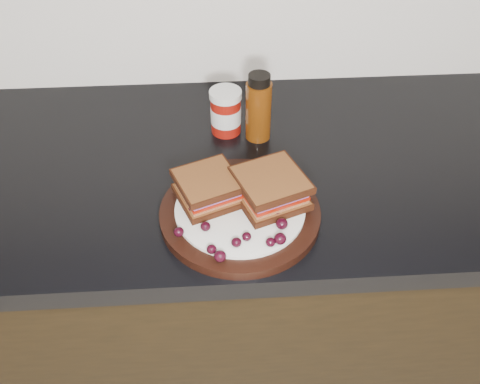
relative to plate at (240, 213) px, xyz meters
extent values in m
cube|color=black|center=(0.04, 0.15, -0.48)|extent=(3.96, 0.58, 0.86)
cube|color=black|center=(0.04, 0.15, -0.03)|extent=(3.98, 0.60, 0.04)
cylinder|color=black|center=(0.00, 0.00, 0.00)|extent=(0.28, 0.28, 0.02)
ellipsoid|color=black|center=(-0.10, -0.06, 0.02)|extent=(0.02, 0.02, 0.02)
ellipsoid|color=black|center=(-0.06, -0.05, 0.02)|extent=(0.02, 0.02, 0.02)
ellipsoid|color=black|center=(-0.05, -0.10, 0.02)|extent=(0.02, 0.02, 0.02)
ellipsoid|color=black|center=(-0.04, -0.12, 0.02)|extent=(0.02, 0.02, 0.02)
ellipsoid|color=black|center=(-0.01, -0.09, 0.02)|extent=(0.02, 0.02, 0.02)
ellipsoid|color=black|center=(0.01, -0.08, 0.02)|extent=(0.02, 0.02, 0.01)
ellipsoid|color=black|center=(0.04, -0.09, 0.02)|extent=(0.02, 0.02, 0.02)
ellipsoid|color=black|center=(0.06, -0.09, 0.02)|extent=(0.02, 0.02, 0.02)
ellipsoid|color=black|center=(0.07, -0.05, 0.02)|extent=(0.02, 0.02, 0.02)
ellipsoid|color=black|center=(0.06, -0.03, 0.02)|extent=(0.02, 0.02, 0.02)
ellipsoid|color=black|center=(0.09, 0.00, 0.02)|extent=(0.02, 0.02, 0.02)
ellipsoid|color=black|center=(0.07, 0.01, 0.02)|extent=(0.02, 0.02, 0.02)
ellipsoid|color=black|center=(0.06, 0.03, 0.02)|extent=(0.02, 0.02, 0.02)
ellipsoid|color=black|center=(-0.05, 0.06, 0.02)|extent=(0.02, 0.02, 0.02)
ellipsoid|color=black|center=(-0.06, 0.04, 0.02)|extent=(0.02, 0.02, 0.02)
ellipsoid|color=black|center=(-0.06, 0.01, 0.02)|extent=(0.02, 0.02, 0.02)
ellipsoid|color=black|center=(-0.08, -0.01, 0.02)|extent=(0.02, 0.02, 0.02)
ellipsoid|color=black|center=(-0.04, 0.05, 0.02)|extent=(0.02, 0.02, 0.02)
ellipsoid|color=black|center=(-0.08, 0.02, 0.02)|extent=(0.02, 0.02, 0.02)
ellipsoid|color=black|center=(-0.08, 0.00, 0.02)|extent=(0.02, 0.02, 0.02)
cylinder|color=maroon|center=(-0.01, 0.26, 0.04)|extent=(0.09, 0.09, 0.10)
cylinder|color=#522608|center=(0.05, 0.23, 0.06)|extent=(0.07, 0.07, 0.14)
camera|label=1|loc=(-0.04, -0.66, 0.66)|focal=40.00mm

